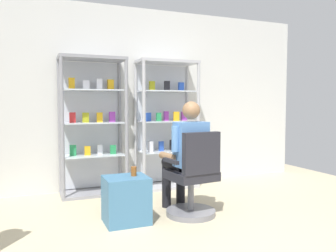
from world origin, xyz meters
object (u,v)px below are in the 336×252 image
object	(u,v)px
seated_shopkeeper	(186,152)
storage_crate	(126,200)
display_cabinet_left	(92,125)
office_chair	(194,182)
display_cabinet_right	(165,124)
tea_glass	(134,171)

from	to	relation	value
seated_shopkeeper	storage_crate	xyz separation A→B (m)	(-0.73, -0.07, -0.47)
display_cabinet_left	office_chair	size ratio (longest dim) A/B	1.98
seated_shopkeeper	storage_crate	size ratio (longest dim) A/B	2.62
seated_shopkeeper	storage_crate	world-z (taller)	seated_shopkeeper
storage_crate	seated_shopkeeper	bearing A→B (deg)	5.63
display_cabinet_right	seated_shopkeeper	xyz separation A→B (m)	(-0.25, -1.27, -0.25)
office_chair	storage_crate	world-z (taller)	office_chair
seated_shopkeeper	tea_glass	bearing A→B (deg)	-174.54
display_cabinet_left	office_chair	bearing A→B (deg)	-58.74
display_cabinet_left	office_chair	xyz separation A→B (m)	(0.87, -1.44, -0.57)
display_cabinet_left	tea_glass	distance (m)	1.42
seated_shopkeeper	tea_glass	world-z (taller)	seated_shopkeeper
storage_crate	tea_glass	xyz separation A→B (m)	(0.09, 0.01, 0.30)
display_cabinet_right	office_chair	xyz separation A→B (m)	(-0.23, -1.44, -0.57)
display_cabinet_right	seated_shopkeeper	bearing A→B (deg)	-100.93
display_cabinet_left	tea_glass	size ratio (longest dim) A/B	18.58
display_cabinet_left	tea_glass	bearing A→B (deg)	-81.03
display_cabinet_right	office_chair	world-z (taller)	display_cabinet_right
office_chair	seated_shopkeeper	world-z (taller)	seated_shopkeeper
display_cabinet_right	storage_crate	size ratio (longest dim) A/B	3.86
storage_crate	tea_glass	world-z (taller)	tea_glass
office_chair	seated_shopkeeper	bearing A→B (deg)	96.39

